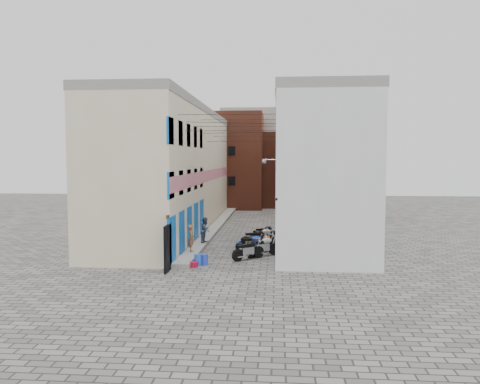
% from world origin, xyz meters
% --- Properties ---
extents(ground, '(90.00, 90.00, 0.00)m').
position_xyz_m(ground, '(0.00, 0.00, 0.00)').
color(ground, '#504E4B').
rests_on(ground, ground).
extents(plinth, '(0.90, 26.00, 0.25)m').
position_xyz_m(plinth, '(-2.05, 13.00, 0.12)').
color(plinth, gray).
rests_on(plinth, ground).
extents(building_left, '(5.10, 27.00, 9.00)m').
position_xyz_m(building_left, '(-4.98, 12.95, 4.50)').
color(building_left, beige).
rests_on(building_left, ground).
extents(building_right, '(5.94, 26.00, 9.00)m').
position_xyz_m(building_right, '(5.00, 13.00, 4.51)').
color(building_right, silver).
rests_on(building_right, ground).
extents(building_far_brick_left, '(6.00, 6.00, 10.00)m').
position_xyz_m(building_far_brick_left, '(-2.00, 28.00, 5.00)').
color(building_far_brick_left, brown).
rests_on(building_far_brick_left, ground).
extents(building_far_brick_right, '(5.00, 6.00, 8.00)m').
position_xyz_m(building_far_brick_right, '(3.00, 30.00, 4.00)').
color(building_far_brick_right, brown).
rests_on(building_far_brick_right, ground).
extents(building_far_concrete, '(8.00, 5.00, 11.00)m').
position_xyz_m(building_far_concrete, '(0.00, 34.00, 5.50)').
color(building_far_concrete, gray).
rests_on(building_far_concrete, ground).
extents(far_shopfront, '(2.00, 0.30, 2.40)m').
position_xyz_m(far_shopfront, '(0.00, 25.20, 1.20)').
color(far_shopfront, black).
rests_on(far_shopfront, ground).
extents(overhead_wires, '(5.80, 13.02, 1.32)m').
position_xyz_m(overhead_wires, '(0.00, 7.64, 7.12)').
color(overhead_wires, black).
rests_on(overhead_wires, ground).
extents(motorcycle_a, '(1.94, 1.82, 1.17)m').
position_xyz_m(motorcycle_a, '(1.08, 2.41, 0.59)').
color(motorcycle_a, black).
rests_on(motorcycle_a, ground).
extents(motorcycle_b, '(2.15, 1.84, 1.26)m').
position_xyz_m(motorcycle_b, '(1.84, 3.19, 0.63)').
color(motorcycle_b, '#A3A3A8').
rests_on(motorcycle_b, ground).
extents(motorcycle_c, '(1.99, 0.71, 1.14)m').
position_xyz_m(motorcycle_c, '(1.22, 4.30, 0.57)').
color(motorcycle_c, '#0B32B0').
rests_on(motorcycle_c, ground).
extents(motorcycle_d, '(1.68, 1.44, 0.98)m').
position_xyz_m(motorcycle_d, '(1.82, 5.24, 0.49)').
color(motorcycle_d, '#AE320C').
rests_on(motorcycle_d, ground).
extents(motorcycle_e, '(2.00, 1.34, 1.11)m').
position_xyz_m(motorcycle_e, '(1.30, 6.37, 0.56)').
color(motorcycle_e, black).
rests_on(motorcycle_e, ground).
extents(motorcycle_f, '(1.92, 0.77, 1.08)m').
position_xyz_m(motorcycle_f, '(1.71, 7.24, 0.54)').
color(motorcycle_f, silver).
rests_on(motorcycle_f, ground).
extents(motorcycle_g, '(1.91, 1.51, 1.09)m').
position_xyz_m(motorcycle_g, '(1.83, 8.29, 0.55)').
color(motorcycle_g, black).
rests_on(motorcycle_g, ground).
extents(person_a, '(0.48, 0.61, 1.46)m').
position_xyz_m(person_a, '(-2.05, 3.01, 0.98)').
color(person_a, '#915A35').
rests_on(person_a, plinth).
extents(person_b, '(0.73, 0.85, 1.51)m').
position_xyz_m(person_b, '(-1.70, 5.82, 1.01)').
color(person_b, '#394656').
rests_on(person_b, plinth).
extents(water_jug_near, '(0.46, 0.46, 0.57)m').
position_xyz_m(water_jug_near, '(-1.31, 0.86, 0.29)').
color(water_jug_near, blue).
rests_on(water_jug_near, ground).
extents(water_jug_far, '(0.40, 0.40, 0.53)m').
position_xyz_m(water_jug_far, '(-1.01, 1.05, 0.26)').
color(water_jug_far, blue).
rests_on(water_jug_far, ground).
extents(red_crate, '(0.41, 0.30, 0.25)m').
position_xyz_m(red_crate, '(-1.47, 0.50, 0.13)').
color(red_crate, '#AD0C29').
rests_on(red_crate, ground).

